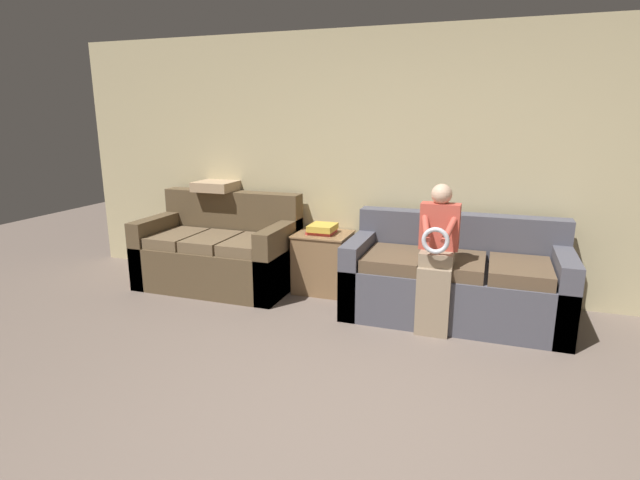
% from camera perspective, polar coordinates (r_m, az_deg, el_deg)
% --- Properties ---
extents(ground_plane, '(14.00, 14.00, 0.00)m').
position_cam_1_polar(ground_plane, '(2.74, 2.50, -25.47)').
color(ground_plane, '#6B5B51').
extents(wall_back, '(7.81, 0.06, 2.55)m').
position_cam_1_polar(wall_back, '(4.94, 12.40, 8.30)').
color(wall_back, '#C6B789').
rests_on(wall_back, ground_plane).
extents(couch_main, '(1.87, 0.90, 0.87)m').
position_cam_1_polar(couch_main, '(4.57, 15.14, -4.51)').
color(couch_main, '#4C4C56').
rests_on(couch_main, ground_plane).
extents(couch_side, '(1.56, 0.88, 0.95)m').
position_cam_1_polar(couch_side, '(5.32, -11.34, -1.50)').
color(couch_side, brown).
rests_on(couch_side, ground_plane).
extents(child_left_seated, '(0.32, 0.37, 1.21)m').
position_cam_1_polar(child_left_seated, '(4.13, 13.24, -1.43)').
color(child_left_seated, gray).
rests_on(child_left_seated, ground_plane).
extents(side_shelf, '(0.54, 0.49, 0.60)m').
position_cam_1_polar(side_shelf, '(5.05, 0.34, -2.45)').
color(side_shelf, olive).
rests_on(side_shelf, ground_plane).
extents(book_stack, '(0.26, 0.28, 0.09)m').
position_cam_1_polar(book_stack, '(4.96, 0.26, 1.29)').
color(book_stack, '#BC3833').
rests_on(book_stack, side_shelf).
extents(throw_pillow, '(0.42, 0.42, 0.10)m').
position_cam_1_polar(throw_pillow, '(5.52, -11.70, 6.08)').
color(throw_pillow, tan).
rests_on(throw_pillow, couch_side).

